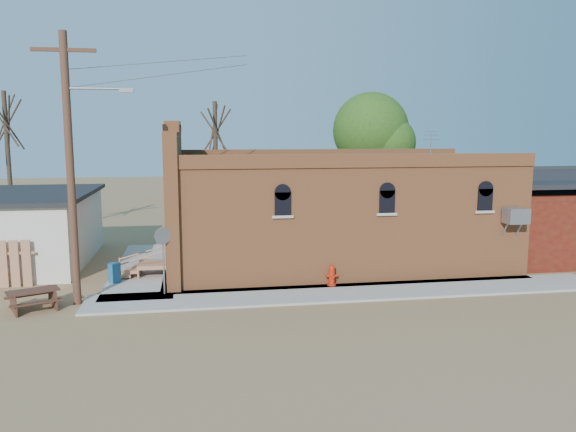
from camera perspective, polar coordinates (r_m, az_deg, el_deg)
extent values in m
plane|color=olive|center=(19.53, 3.30, -8.76)|extent=(120.00, 120.00, 0.00)
cube|color=#9E9991|center=(20.72, 6.84, -7.69)|extent=(19.00, 2.20, 0.08)
cube|color=#9E9991|center=(24.96, -14.17, -5.12)|extent=(2.60, 10.00, 0.08)
cube|color=#BE6A3A|center=(24.74, 5.06, 0.20)|extent=(14.00, 7.00, 4.50)
cube|color=black|center=(24.52, 5.13, 5.52)|extent=(13.80, 6.80, 0.12)
cube|color=#BE6A3A|center=(23.89, -11.40, 1.35)|extent=(0.50, 7.40, 5.80)
cube|color=#152497|center=(22.60, -12.34, 3.73)|extent=(0.08, 1.10, 1.56)
cube|color=gray|center=(23.46, 22.16, 0.03)|extent=(0.85, 0.65, 0.60)
cube|color=#4E0F0D|center=(28.71, 23.73, -0.66)|extent=(5.00, 6.00, 3.20)
cylinder|color=#46291C|center=(19.86, -21.23, 4.20)|extent=(0.26, 0.26, 9.00)
cube|color=#46291C|center=(20.00, -21.84, 15.41)|extent=(2.00, 0.12, 0.12)
cylinder|color=gray|center=(19.71, -19.04, 12.15)|extent=(1.80, 0.08, 0.08)
cube|color=gray|center=(19.57, -16.08, 12.16)|extent=(0.45, 0.22, 0.14)
cylinder|color=#403025|center=(31.29, -7.33, 4.62)|extent=(0.24, 0.24, 7.50)
cylinder|color=#403025|center=(33.72, -26.49, 4.51)|extent=(0.24, 0.24, 8.00)
cylinder|color=#403025|center=(33.39, 8.31, 3.80)|extent=(0.28, 0.28, 6.30)
sphere|color=#234A15|center=(33.29, 8.41, 8.61)|extent=(4.40, 4.40, 4.40)
cylinder|color=#B41E0A|center=(21.37, 4.46, -6.95)|extent=(0.38, 0.38, 0.06)
cylinder|color=#B41E0A|center=(21.29, 4.47, -6.10)|extent=(0.26, 0.26, 0.59)
sphere|color=#B41E0A|center=(21.21, 4.48, -5.31)|extent=(0.24, 0.24, 0.24)
cylinder|color=#B41E0A|center=(21.15, 4.57, -6.19)|extent=(0.12, 0.14, 0.11)
cylinder|color=#B41E0A|center=(21.25, 4.07, -6.11)|extent=(0.14, 0.12, 0.11)
cylinder|color=#B41E0A|center=(21.32, 4.86, -6.07)|extent=(0.14, 0.12, 0.11)
cylinder|color=gray|center=(20.44, -12.52, -4.75)|extent=(0.07, 0.07, 2.20)
cylinder|color=gray|center=(20.22, -12.61, -2.00)|extent=(0.58, 0.37, 0.66)
cylinder|color=red|center=(20.26, -12.61, -1.98)|extent=(0.58, 0.37, 0.66)
cylinder|color=#19507E|center=(22.69, -17.22, -5.52)|extent=(0.57, 0.57, 0.74)
cube|color=#48281C|center=(20.37, -25.94, -7.98)|extent=(0.56, 1.15, 0.62)
cube|color=#48281C|center=(20.53, -22.98, -7.67)|extent=(0.56, 1.15, 0.62)
cube|color=#48281C|center=(20.36, -24.51, -6.94)|extent=(1.74, 1.30, 0.05)
cube|color=#48281C|center=(19.96, -24.23, -8.01)|extent=(1.54, 0.86, 0.04)
cube|color=#48281C|center=(20.89, -24.69, -7.33)|extent=(1.54, 0.86, 0.04)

